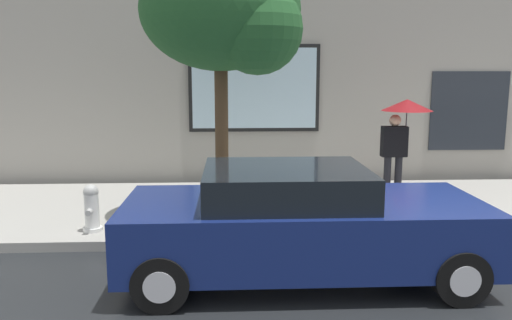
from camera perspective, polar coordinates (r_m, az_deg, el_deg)
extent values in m
plane|color=black|center=(7.10, 16.24, -11.97)|extent=(60.00, 60.00, 0.00)
cube|color=#A3A099|center=(9.82, 10.60, -5.20)|extent=(20.00, 4.00, 0.15)
cube|color=#9E998E|center=(11.97, 8.32, 14.07)|extent=(20.00, 0.40, 7.00)
cube|color=black|center=(11.51, -0.20, 8.00)|extent=(2.92, 0.06, 1.93)
cube|color=silver|center=(11.48, -0.19, 7.99)|extent=(2.76, 0.03, 1.77)
cube|color=#262B33|center=(12.75, 22.62, 5.06)|extent=(1.80, 0.04, 1.80)
cube|color=navy|center=(6.51, 5.22, -7.68)|extent=(4.43, 1.87, 0.75)
cube|color=black|center=(6.33, 3.31, -2.69)|extent=(1.99, 1.64, 0.41)
cylinder|color=black|center=(7.79, 16.63, -7.54)|extent=(0.64, 0.22, 0.64)
cylinder|color=silver|center=(7.79, 16.63, -7.54)|extent=(0.35, 0.24, 0.35)
cylinder|color=black|center=(6.29, 21.87, -12.05)|extent=(0.64, 0.22, 0.64)
cylinder|color=silver|center=(6.29, 21.87, -12.05)|extent=(0.35, 0.24, 0.35)
cylinder|color=black|center=(7.40, -8.78, -8.15)|extent=(0.64, 0.22, 0.64)
cylinder|color=silver|center=(7.40, -8.78, -8.15)|extent=(0.35, 0.24, 0.35)
cylinder|color=black|center=(5.81, -10.58, -13.35)|extent=(0.64, 0.22, 0.64)
cylinder|color=silver|center=(5.81, -10.58, -13.35)|extent=(0.35, 0.24, 0.35)
cylinder|color=white|center=(8.33, -17.81, -5.48)|extent=(0.22, 0.22, 0.62)
sphere|color=#BBBBB7|center=(8.25, -17.92, -3.40)|extent=(0.23, 0.23, 0.23)
cylinder|color=#BBBBB7|center=(8.17, -18.11, -5.56)|extent=(0.09, 0.12, 0.09)
cylinder|color=#BBBBB7|center=(8.47, -17.55, -5.00)|extent=(0.09, 0.12, 0.09)
cylinder|color=white|center=(8.40, -17.71, -7.32)|extent=(0.30, 0.30, 0.06)
cylinder|color=black|center=(10.25, 14.38, -1.90)|extent=(0.14, 0.14, 0.83)
cylinder|color=black|center=(10.32, 15.53, -1.88)|extent=(0.14, 0.14, 0.83)
cube|color=black|center=(10.17, 15.14, 2.01)|extent=(0.48, 0.22, 0.59)
sphere|color=tan|center=(10.13, 15.24, 4.28)|extent=(0.22, 0.22, 0.22)
cylinder|color=#4C4C51|center=(10.21, 16.36, 3.40)|extent=(0.02, 0.02, 0.90)
cone|color=maroon|center=(10.17, 16.48, 5.89)|extent=(0.96, 0.96, 0.22)
cylinder|color=#4C3823|center=(8.58, -3.84, 2.52)|extent=(0.22, 0.22, 2.70)
ellipsoid|color=#235628|center=(8.57, -4.00, 16.35)|extent=(2.60, 2.21, 1.95)
sphere|color=#235628|center=(8.23, 0.18, 14.38)|extent=(1.43, 1.43, 1.43)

